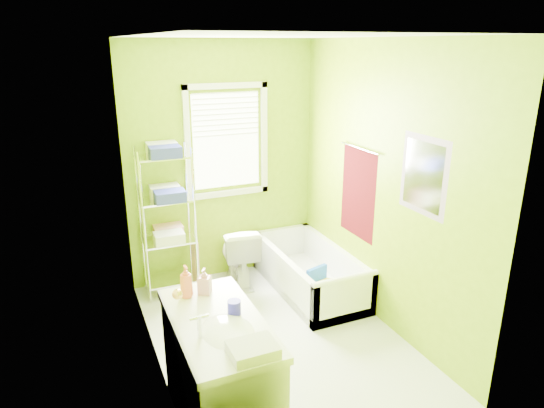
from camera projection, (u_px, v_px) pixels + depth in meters
name	position (u px, v px, depth m)	size (l,w,h in m)	color
ground	(276.00, 337.00, 4.42)	(2.90, 2.90, 0.00)	silver
room_envelope	(276.00, 173.00, 3.93)	(2.14, 2.94, 2.62)	#739607
window	(227.00, 135.00, 5.17)	(0.92, 0.05, 1.22)	white
door	(184.00, 321.00, 2.85)	(0.09, 0.80, 2.00)	white
right_wall_decor	(382.00, 186.00, 4.38)	(0.04, 1.48, 1.17)	#47080B
bathtub	(310.00, 277.00, 5.21)	(0.70, 1.51, 0.49)	white
toilet	(238.00, 254.00, 5.33)	(0.38, 0.67, 0.68)	white
vanity	(220.00, 371.00, 3.27)	(0.57, 1.11, 1.08)	silver
wire_shelf_unit	(169.00, 205.00, 4.93)	(0.55, 0.43, 1.61)	silver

